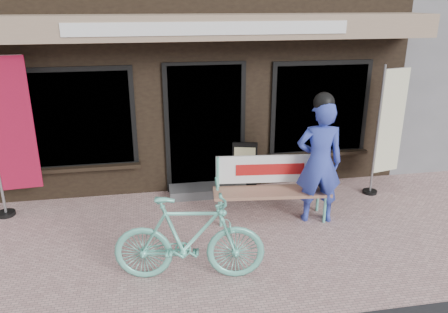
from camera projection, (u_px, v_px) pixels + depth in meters
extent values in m
plane|color=#BD9490|center=(227.00, 248.00, 5.82)|extent=(70.00, 70.00, 0.00)
cube|color=black|center=(187.00, 62.00, 9.84)|extent=(7.00, 6.00, 3.60)
cube|color=#9C8269|center=(207.00, 27.00, 6.41)|extent=(7.00, 0.80, 0.35)
cube|color=white|center=(211.00, 28.00, 6.04)|extent=(4.00, 0.02, 0.18)
cube|color=black|center=(205.00, 128.00, 7.28)|extent=(1.20, 0.06, 2.10)
cube|color=black|center=(205.00, 129.00, 7.27)|extent=(1.35, 0.04, 2.20)
cube|color=black|center=(79.00, 119.00, 6.87)|extent=(1.60, 0.06, 1.50)
cube|color=black|center=(320.00, 109.00, 7.52)|extent=(1.60, 0.06, 1.50)
cube|color=black|center=(79.00, 119.00, 6.86)|extent=(1.75, 0.04, 1.65)
cube|color=black|center=(320.00, 109.00, 7.51)|extent=(1.75, 0.04, 1.65)
cube|color=black|center=(84.00, 168.00, 7.08)|extent=(1.80, 0.18, 0.06)
cube|color=black|center=(318.00, 154.00, 7.74)|extent=(1.80, 0.18, 0.06)
cube|color=#59595B|center=(208.00, 190.00, 7.42)|extent=(1.30, 0.45, 0.15)
cylinder|color=#66C8B2|center=(221.00, 214.00, 6.33)|extent=(0.05, 0.05, 0.40)
cylinder|color=#66C8B2|center=(219.00, 202.00, 6.69)|extent=(0.05, 0.05, 0.40)
cylinder|color=#66C8B2|center=(325.00, 210.00, 6.43)|extent=(0.05, 0.05, 0.40)
cylinder|color=#66C8B2|center=(318.00, 199.00, 6.79)|extent=(0.05, 0.05, 0.40)
cube|color=#9D6C56|center=(272.00, 192.00, 6.48)|extent=(1.76, 0.61, 0.05)
cylinder|color=#66C8B2|center=(218.00, 174.00, 6.53)|extent=(0.05, 0.05, 0.53)
cylinder|color=#66C8B2|center=(321.00, 171.00, 6.63)|extent=(0.05, 0.05, 0.53)
cube|color=white|center=(270.00, 169.00, 6.58)|extent=(1.63, 0.21, 0.43)
cube|color=#B21414|center=(270.00, 169.00, 6.56)|extent=(1.03, 0.12, 0.17)
cylinder|color=#66C8B2|center=(217.00, 184.00, 6.37)|extent=(0.08, 0.42, 0.04)
cylinder|color=#66C8B2|center=(326.00, 180.00, 6.48)|extent=(0.08, 0.42, 0.04)
imported|color=#3243AD|center=(319.00, 163.00, 6.29)|extent=(0.73, 0.54, 1.83)
sphere|color=black|center=(324.00, 103.00, 5.99)|extent=(0.34, 0.34, 0.29)
imported|color=#66C8B2|center=(189.00, 239.00, 5.03)|extent=(1.81, 0.76, 1.05)
cube|color=maroon|center=(13.00, 125.00, 6.31)|extent=(0.57, 0.08, 1.98)
cylinder|color=black|center=(6.00, 214.00, 6.70)|extent=(0.30, 0.30, 0.06)
cylinder|color=gray|center=(377.00, 132.00, 7.11)|extent=(0.04, 0.04, 2.18)
cylinder|color=gray|center=(397.00, 69.00, 6.86)|extent=(0.49, 0.13, 0.02)
cube|color=beige|center=(391.00, 122.00, 7.16)|extent=(0.49, 0.14, 1.74)
cylinder|color=black|center=(370.00, 192.00, 7.47)|extent=(0.28, 0.28, 0.05)
cube|color=black|center=(245.00, 166.00, 7.51)|extent=(0.43, 0.18, 0.85)
cube|color=beige|center=(245.00, 162.00, 7.43)|extent=(0.35, 0.11, 0.52)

